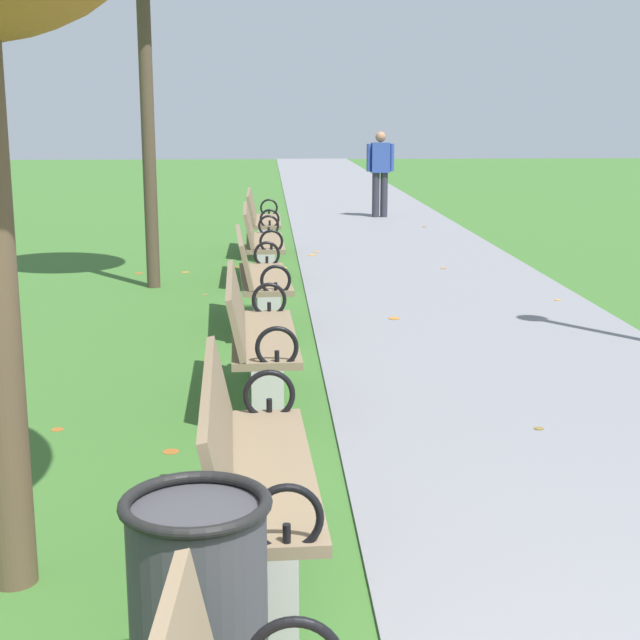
% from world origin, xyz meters
% --- Properties ---
extents(paved_walkway, '(3.02, 44.00, 0.02)m').
position_xyz_m(paved_walkway, '(1.51, 18.00, 0.01)').
color(paved_walkway, slate).
rests_on(paved_walkway, ground).
extents(park_bench_2, '(0.53, 1.62, 0.90)m').
position_xyz_m(park_bench_2, '(-0.50, 2.34, 0.49)').
color(park_bench_2, '#7A664C').
rests_on(park_bench_2, ground).
extents(park_bench_3, '(0.52, 1.61, 0.90)m').
position_xyz_m(park_bench_3, '(-0.50, 4.86, 0.49)').
color(park_bench_3, '#7A664C').
rests_on(park_bench_3, ground).
extents(park_bench_4, '(0.55, 1.62, 0.90)m').
position_xyz_m(park_bench_4, '(-0.50, 7.25, 0.49)').
color(park_bench_4, '#7A664C').
rests_on(park_bench_4, ground).
extents(park_bench_5, '(0.50, 1.61, 0.90)m').
position_xyz_m(park_bench_5, '(-0.50, 9.75, 0.49)').
color(park_bench_5, '#7A664C').
rests_on(park_bench_5, ground).
extents(park_bench_6, '(0.48, 1.60, 0.90)m').
position_xyz_m(park_bench_6, '(-0.50, 12.03, 0.49)').
color(park_bench_6, '#7A664C').
rests_on(park_bench_6, ground).
extents(pedestrian_walking, '(0.53, 0.23, 1.62)m').
position_xyz_m(pedestrian_walking, '(1.74, 16.68, 0.93)').
color(pedestrian_walking, '#2D2D38').
rests_on(pedestrian_walking, paved_walkway).
extents(trash_bin, '(0.48, 0.48, 0.84)m').
position_xyz_m(trash_bin, '(-0.65, 1.20, 0.42)').
color(trash_bin, '#38383D').
rests_on(trash_bin, ground).
extents(scattered_leaves, '(4.87, 16.52, 0.02)m').
position_xyz_m(scattered_leaves, '(-0.41, 6.82, 0.01)').
color(scattered_leaves, brown).
rests_on(scattered_leaves, ground).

